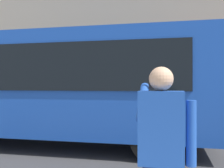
% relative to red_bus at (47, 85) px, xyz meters
% --- Properties ---
extents(ground_plane, '(60.00, 60.00, 0.00)m').
position_rel_red_bus_xyz_m(ground_plane, '(-1.99, -0.32, -1.68)').
color(ground_plane, '#38383A').
extents(building_facade_far, '(28.00, 1.55, 12.00)m').
position_rel_red_bus_xyz_m(building_facade_far, '(-2.00, -7.12, 4.30)').
color(building_facade_far, '#A89E8E').
rests_on(building_facade_far, ground_plane).
extents(red_bus, '(9.05, 2.54, 3.08)m').
position_rel_red_bus_xyz_m(red_bus, '(0.00, 0.00, 0.00)').
color(red_bus, '#1947AD').
rests_on(red_bus, ground_plane).
extents(pedestrian_photographer, '(0.53, 0.52, 1.70)m').
position_rel_red_bus_xyz_m(pedestrian_photographer, '(-3.30, 4.42, -0.54)').
color(pedestrian_photographer, '#1E2347').
rests_on(pedestrian_photographer, sidewalk_curb).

